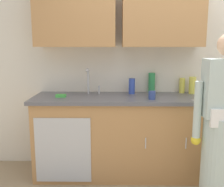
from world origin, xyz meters
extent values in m
cube|color=silver|center=(0.00, 1.05, 1.35)|extent=(4.80, 0.10, 2.70)
cube|color=#B27F4C|center=(-1.04, 0.83, 1.85)|extent=(0.91, 0.34, 0.70)
cube|color=#B27F4C|center=(-0.05, 0.83, 1.85)|extent=(0.91, 0.34, 0.70)
cube|color=#B27F4C|center=(-0.55, 0.70, 0.45)|extent=(1.90, 0.60, 0.90)
cube|color=#B7BABF|center=(-1.15, 0.39, 0.41)|extent=(0.60, 0.01, 0.72)
cylinder|color=silver|center=(-0.27, 0.39, 0.50)|extent=(0.01, 0.01, 0.12)
cylinder|color=silver|center=(0.16, 0.39, 0.50)|extent=(0.01, 0.01, 0.12)
cube|color=#595960|center=(-0.55, 0.70, 0.92)|extent=(1.96, 0.66, 0.04)
cube|color=#B7BABF|center=(-0.87, 0.70, 0.92)|extent=(0.50, 0.36, 0.03)
cylinder|color=#B7BABF|center=(-0.91, 0.85, 1.09)|extent=(0.02, 0.02, 0.30)
sphere|color=#B7BABF|center=(-0.91, 0.79, 1.23)|extent=(0.04, 0.04, 0.04)
cylinder|color=#B7BABF|center=(-0.78, 0.85, 0.99)|extent=(0.02, 0.02, 0.10)
cylinder|color=#B2C6C1|center=(0.39, 0.05, 0.44)|extent=(0.34, 0.34, 0.88)
cylinder|color=#B2C6C1|center=(0.16, 0.07, 0.93)|extent=(0.07, 0.07, 0.55)
sphere|color=yellow|center=(0.16, 0.07, 0.65)|extent=(0.09, 0.09, 0.09)
cylinder|color=#D8D14C|center=(0.23, 0.94, 1.03)|extent=(0.07, 0.07, 0.18)
cylinder|color=#D8D14C|center=(0.34, 0.88, 1.04)|extent=(0.08, 0.08, 0.21)
cylinder|color=#2D8C4C|center=(-0.14, 0.94, 1.06)|extent=(0.08, 0.08, 0.25)
cylinder|color=#334CB2|center=(-0.39, 0.87, 1.03)|extent=(0.08, 0.08, 0.19)
cylinder|color=#33478C|center=(-0.19, 0.54, 0.99)|extent=(0.08, 0.08, 0.09)
cube|color=silver|center=(0.34, 0.52, 0.94)|extent=(0.24, 0.08, 0.01)
cube|color=#4CBF4C|center=(-1.21, 0.65, 0.96)|extent=(0.11, 0.07, 0.03)
camera|label=1|loc=(-0.59, -2.24, 1.51)|focal=41.78mm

